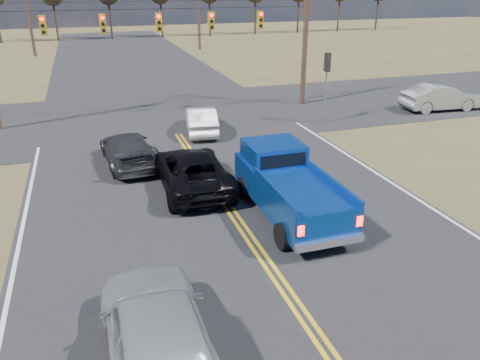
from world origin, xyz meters
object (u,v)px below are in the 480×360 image
object	(u,v)px
silver_suv	(158,336)
white_car_queue	(201,120)
black_suv	(192,170)
dgrey_car_queue	(128,149)
cross_car_east_near	(441,97)
pickup_truck	(288,186)

from	to	relation	value
silver_suv	white_car_queue	size ratio (longest dim) A/B	1.27
white_car_queue	black_suv	bearing A→B (deg)	82.64
white_car_queue	dgrey_car_queue	size ratio (longest dim) A/B	0.87
silver_suv	cross_car_east_near	distance (m)	25.41
black_suv	dgrey_car_queue	world-z (taller)	black_suv
pickup_truck	black_suv	xyz separation A→B (m)	(-2.58, 3.17, -0.31)
pickup_truck	cross_car_east_near	distance (m)	17.76
silver_suv	cross_car_east_near	bearing A→B (deg)	-141.39
white_car_queue	cross_car_east_near	distance (m)	15.18
dgrey_car_queue	pickup_truck	bearing A→B (deg)	121.40
pickup_truck	cross_car_east_near	bearing A→B (deg)	34.52
silver_suv	dgrey_car_queue	bearing A→B (deg)	-92.55
pickup_truck	dgrey_car_queue	xyz separation A→B (m)	(-4.66, 6.53, -0.36)
black_suv	cross_car_east_near	distance (m)	18.55
dgrey_car_queue	white_car_queue	bearing A→B (deg)	-143.39
silver_suv	black_suv	world-z (taller)	silver_suv
silver_suv	black_suv	size ratio (longest dim) A/B	1.00
black_suv	dgrey_car_queue	size ratio (longest dim) A/B	1.11
black_suv	dgrey_car_queue	xyz separation A→B (m)	(-2.08, 3.36, -0.04)
white_car_queue	dgrey_car_queue	world-z (taller)	dgrey_car_queue
black_suv	cross_car_east_near	xyz separation A→B (m)	(17.25, 6.83, 0.06)
black_suv	pickup_truck	bearing A→B (deg)	130.47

